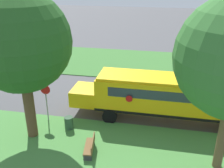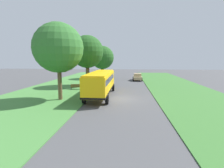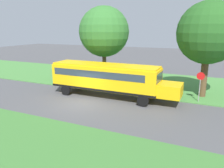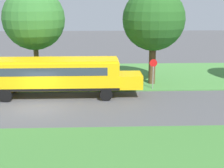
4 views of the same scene
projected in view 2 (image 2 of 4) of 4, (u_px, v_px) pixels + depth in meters
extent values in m
plane|color=#4C4C4F|center=(122.00, 99.00, 21.28)|extent=(120.00, 120.00, 0.00)
cube|color=#47843D|center=(43.00, 97.00, 22.19)|extent=(12.00, 80.00, 0.08)
cube|color=#3D7533|center=(199.00, 100.00, 20.45)|extent=(10.00, 80.00, 0.07)
cube|color=yellow|center=(101.00, 82.00, 22.17)|extent=(2.50, 10.50, 2.20)
cube|color=yellow|center=(107.00, 80.00, 28.36)|extent=(2.20, 1.90, 1.10)
cube|color=yellow|center=(101.00, 73.00, 22.00)|extent=(2.35, 10.29, 0.16)
cube|color=black|center=(101.00, 90.00, 22.31)|extent=(2.54, 10.54, 0.20)
cube|color=#2D3842|center=(100.00, 79.00, 21.81)|extent=(2.53, 9.24, 0.64)
cube|color=#2D3842|center=(106.00, 75.00, 27.23)|extent=(2.25, 0.12, 0.80)
cylinder|color=red|center=(94.00, 78.00, 25.13)|extent=(0.03, 0.44, 0.44)
cylinder|color=black|center=(97.00, 87.00, 26.63)|extent=(0.30, 1.00, 1.00)
cylinder|color=black|center=(113.00, 88.00, 26.40)|extent=(0.30, 1.00, 1.00)
cylinder|color=black|center=(84.00, 99.00, 18.87)|extent=(0.30, 1.00, 1.00)
cylinder|color=black|center=(107.00, 100.00, 18.64)|extent=(0.30, 1.00, 1.00)
cube|color=tan|center=(137.00, 78.00, 39.08)|extent=(1.80, 4.40, 0.64)
cube|color=tan|center=(137.00, 75.00, 39.14)|extent=(1.60, 2.20, 0.60)
cube|color=#2D3842|center=(137.00, 75.00, 39.14)|extent=(1.62, 2.02, 0.45)
cylinder|color=black|center=(142.00, 80.00, 37.57)|extent=(0.22, 0.64, 0.64)
cylinder|color=black|center=(134.00, 80.00, 37.74)|extent=(0.22, 0.64, 0.64)
cylinder|color=black|center=(141.00, 78.00, 40.52)|extent=(0.22, 0.64, 0.64)
cylinder|color=black|center=(133.00, 78.00, 40.69)|extent=(0.22, 0.64, 0.64)
cylinder|color=brown|center=(60.00, 84.00, 20.34)|extent=(0.47, 0.47, 3.94)
sphere|color=#33702D|center=(58.00, 48.00, 19.75)|extent=(5.67, 5.67, 5.67)
sphere|color=#33702D|center=(62.00, 46.00, 19.64)|extent=(3.73, 3.73, 3.73)
cylinder|color=brown|center=(88.00, 75.00, 31.00)|extent=(0.64, 0.64, 3.93)
sphere|color=#23561E|center=(87.00, 52.00, 30.41)|extent=(5.67, 5.67, 5.67)
sphere|color=#23561E|center=(87.00, 54.00, 30.45)|extent=(4.04, 4.04, 4.04)
cylinder|color=#4C3826|center=(102.00, 72.00, 42.66)|extent=(0.72, 0.72, 3.03)
sphere|color=#23561E|center=(102.00, 58.00, 42.14)|extent=(5.58, 5.58, 5.58)
sphere|color=#23561E|center=(100.00, 57.00, 42.61)|extent=(3.46, 3.46, 3.46)
cylinder|color=gray|center=(98.00, 80.00, 30.76)|extent=(0.08, 0.08, 2.10)
cylinder|color=red|center=(98.00, 73.00, 30.57)|extent=(0.03, 0.68, 0.68)
cube|color=brown|center=(76.00, 87.00, 27.41)|extent=(1.66, 0.74, 0.08)
cube|color=brown|center=(76.00, 86.00, 27.16)|extent=(1.59, 0.30, 0.44)
cube|color=#333333|center=(81.00, 88.00, 27.49)|extent=(0.15, 0.46, 0.45)
cube|color=#333333|center=(71.00, 88.00, 27.40)|extent=(0.15, 0.46, 0.45)
cylinder|color=#2D4C33|center=(92.00, 85.00, 29.16)|extent=(0.56, 0.56, 0.90)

